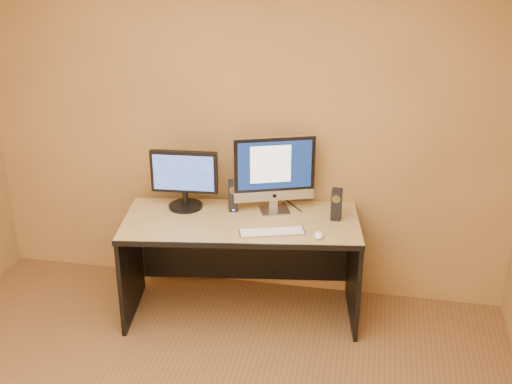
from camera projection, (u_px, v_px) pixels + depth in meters
walls at (152, 256)px, 2.92m from camera, size 4.00×4.00×2.60m
desk at (242, 268)px, 4.66m from camera, size 1.75×0.96×0.77m
imac at (275, 175)px, 4.54m from camera, size 0.63×0.41×0.57m
second_monitor at (184, 180)px, 4.63m from camera, size 0.51×0.28×0.44m
speaker_left at (233, 196)px, 4.62m from camera, size 0.09×0.09×0.23m
speaker_right at (336, 204)px, 4.48m from camera, size 0.07×0.08×0.23m
keyboard at (272, 232)px, 4.31m from camera, size 0.46×0.25×0.02m
mouse at (319, 235)px, 4.26m from camera, size 0.07×0.11×0.04m
cable_a at (294, 206)px, 4.73m from camera, size 0.14×0.19×0.01m
cable_b at (280, 207)px, 4.70m from camera, size 0.04×0.18×0.01m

